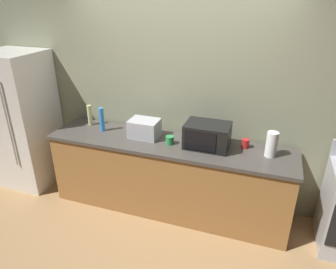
% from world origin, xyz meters
% --- Properties ---
extents(ground_plane, '(8.00, 8.00, 0.00)m').
position_xyz_m(ground_plane, '(0.00, 0.00, 0.00)').
color(ground_plane, '#A87F51').
extents(back_wall, '(6.40, 0.10, 2.70)m').
position_xyz_m(back_wall, '(0.00, 0.81, 1.35)').
color(back_wall, gray).
rests_on(back_wall, ground_plane).
extents(counter_run, '(2.84, 0.64, 0.90)m').
position_xyz_m(counter_run, '(0.00, 0.40, 0.45)').
color(counter_run, '#9E6B38').
rests_on(counter_run, ground_plane).
extents(refrigerator, '(0.72, 0.73, 1.80)m').
position_xyz_m(refrigerator, '(-2.05, 0.40, 0.90)').
color(refrigerator, white).
rests_on(refrigerator, ground_plane).
extents(microwave, '(0.48, 0.35, 0.27)m').
position_xyz_m(microwave, '(0.44, 0.45, 1.04)').
color(microwave, black).
rests_on(microwave, counter_run).
extents(toaster_oven, '(0.34, 0.26, 0.21)m').
position_xyz_m(toaster_oven, '(-0.31, 0.46, 1.01)').
color(toaster_oven, '#B7BABF').
rests_on(toaster_oven, counter_run).
extents(paper_towel_roll, '(0.12, 0.12, 0.27)m').
position_xyz_m(paper_towel_roll, '(1.11, 0.45, 1.04)').
color(paper_towel_roll, white).
rests_on(paper_towel_roll, counter_run).
extents(bottle_vinegar, '(0.06, 0.06, 0.26)m').
position_xyz_m(bottle_vinegar, '(-1.11, 0.56, 1.03)').
color(bottle_vinegar, beige).
rests_on(bottle_vinegar, counter_run).
extents(bottle_spray_cleaner, '(0.06, 0.06, 0.30)m').
position_xyz_m(bottle_spray_cleaner, '(-0.87, 0.45, 1.05)').
color(bottle_spray_cleaner, '#338CE5').
rests_on(bottle_spray_cleaner, counter_run).
extents(mug_green, '(0.09, 0.09, 0.09)m').
position_xyz_m(mug_green, '(0.03, 0.38, 0.95)').
color(mug_green, '#2D8C47').
rests_on(mug_green, counter_run).
extents(mug_red, '(0.08, 0.08, 0.10)m').
position_xyz_m(mug_red, '(0.84, 0.56, 0.95)').
color(mug_red, red).
rests_on(mug_red, counter_run).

